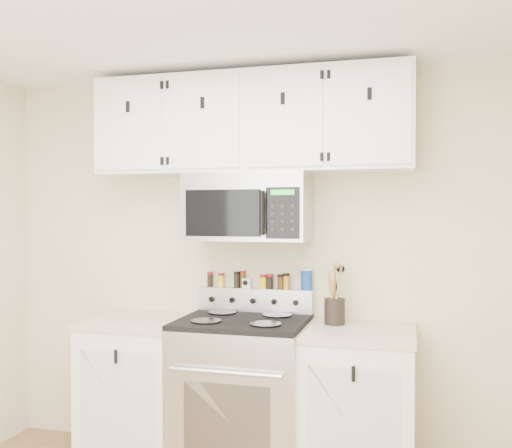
# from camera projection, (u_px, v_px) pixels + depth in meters

# --- Properties ---
(back_wall) EXTENTS (3.50, 0.01, 2.50)m
(back_wall) POSITION_uv_depth(u_px,v_px,m) (256.00, 265.00, 3.74)
(back_wall) COLOR #BDB18E
(back_wall) RESTS_ON floor
(range) EXTENTS (0.76, 0.65, 1.10)m
(range) POSITION_uv_depth(u_px,v_px,m) (243.00, 395.00, 3.45)
(range) COLOR #B7B7BA
(range) RESTS_ON floor
(base_cabinet_left) EXTENTS (0.64, 0.62, 0.92)m
(base_cabinet_left) POSITION_uv_depth(u_px,v_px,m) (141.00, 389.00, 3.65)
(base_cabinet_left) COLOR white
(base_cabinet_left) RESTS_ON floor
(base_cabinet_right) EXTENTS (0.64, 0.62, 0.92)m
(base_cabinet_right) POSITION_uv_depth(u_px,v_px,m) (358.00, 408.00, 3.29)
(base_cabinet_right) COLOR white
(base_cabinet_right) RESTS_ON floor
(microwave) EXTENTS (0.76, 0.44, 0.42)m
(microwave) POSITION_uv_depth(u_px,v_px,m) (249.00, 207.00, 3.55)
(microwave) COLOR #9E9EA3
(microwave) RESTS_ON back_wall
(upper_cabinets) EXTENTS (2.00, 0.35, 0.62)m
(upper_cabinets) POSITION_uv_depth(u_px,v_px,m) (250.00, 124.00, 3.57)
(upper_cabinets) COLOR white
(upper_cabinets) RESTS_ON back_wall
(utensil_crock) EXTENTS (0.12, 0.12, 0.36)m
(utensil_crock) POSITION_uv_depth(u_px,v_px,m) (335.00, 309.00, 3.43)
(utensil_crock) COLOR black
(utensil_crock) RESTS_ON base_cabinet_right
(kitchen_timer) EXTENTS (0.07, 0.06, 0.06)m
(kitchen_timer) POSITION_uv_depth(u_px,v_px,m) (246.00, 283.00, 3.73)
(kitchen_timer) COLOR silver
(kitchen_timer) RESTS_ON range
(salt_canister) EXTENTS (0.07, 0.07, 0.14)m
(salt_canister) POSITION_uv_depth(u_px,v_px,m) (307.00, 279.00, 3.62)
(salt_canister) COLOR navy
(salt_canister) RESTS_ON range
(spice_jar_0) EXTENTS (0.04, 0.04, 0.10)m
(spice_jar_0) POSITION_uv_depth(u_px,v_px,m) (210.00, 279.00, 3.79)
(spice_jar_0) COLOR black
(spice_jar_0) RESTS_ON range
(spice_jar_1) EXTENTS (0.04, 0.04, 0.09)m
(spice_jar_1) POSITION_uv_depth(u_px,v_px,m) (221.00, 280.00, 3.77)
(spice_jar_1) COLOR yellow
(spice_jar_1) RESTS_ON range
(spice_jar_2) EXTENTS (0.04, 0.04, 0.11)m
(spice_jar_2) POSITION_uv_depth(u_px,v_px,m) (237.00, 279.00, 3.74)
(spice_jar_2) COLOR black
(spice_jar_2) RESTS_ON range
(spice_jar_3) EXTENTS (0.04, 0.04, 0.11)m
(spice_jar_3) POSITION_uv_depth(u_px,v_px,m) (243.00, 279.00, 3.73)
(spice_jar_3) COLOR #453010
(spice_jar_3) RESTS_ON range
(spice_jar_4) EXTENTS (0.05, 0.05, 0.09)m
(spice_jar_4) POSITION_uv_depth(u_px,v_px,m) (263.00, 282.00, 3.70)
(spice_jar_4) COLOR yellow
(spice_jar_4) RESTS_ON range
(spice_jar_5) EXTENTS (0.04, 0.04, 0.10)m
(spice_jar_5) POSITION_uv_depth(u_px,v_px,m) (270.00, 281.00, 3.68)
(spice_jar_5) COLOR black
(spice_jar_5) RESTS_ON range
(spice_jar_6) EXTENTS (0.05, 0.05, 0.10)m
(spice_jar_6) POSITION_uv_depth(u_px,v_px,m) (281.00, 282.00, 3.66)
(spice_jar_6) COLOR #3F260F
(spice_jar_6) RESTS_ON range
(spice_jar_7) EXTENTS (0.04, 0.04, 0.10)m
(spice_jar_7) POSITION_uv_depth(u_px,v_px,m) (286.00, 281.00, 3.66)
(spice_jar_7) COLOR orange
(spice_jar_7) RESTS_ON range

